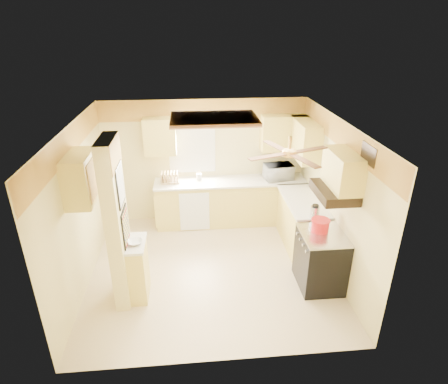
{
  "coord_description": "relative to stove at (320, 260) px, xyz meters",
  "views": [
    {
      "loc": [
        -0.28,
        -5.23,
        3.86
      ],
      "look_at": [
        0.24,
        0.35,
        1.27
      ],
      "focal_mm": 30.0,
      "sensor_mm": 36.0,
      "label": 1
    }
  ],
  "objects": [
    {
      "name": "range_hood",
      "position": [
        0.07,
        0.0,
        1.16
      ],
      "size": [
        0.5,
        0.76,
        0.14
      ],
      "primitive_type": "cube",
      "color": "black",
      "rests_on": "upper_cab_over_stove"
    },
    {
      "name": "bowl",
      "position": [
        -2.79,
        -0.03,
        0.51
      ],
      "size": [
        0.26,
        0.26,
        0.05
      ],
      "primitive_type": "imported",
      "rotation": [
        0.0,
        0.0,
        0.25
      ],
      "color": "white",
      "rests_on": "ledge_top"
    },
    {
      "name": "countertop_back",
      "position": [
        -1.17,
        2.14,
        0.46
      ],
      "size": [
        3.04,
        0.64,
        0.04
      ],
      "primitive_type": "cube",
      "color": "silver",
      "rests_on": "lower_cabinets_back"
    },
    {
      "name": "dish_rack",
      "position": [
        -2.38,
        2.17,
        0.55
      ],
      "size": [
        0.38,
        0.29,
        0.2
      ],
      "color": "tan",
      "rests_on": "countertop_back"
    },
    {
      "name": "poster_nashville",
      "position": [
        -2.91,
        0.0,
        0.74
      ],
      "size": [
        0.02,
        0.42,
        0.57
      ],
      "color": "black",
      "rests_on": "partition_column"
    },
    {
      "name": "floor",
      "position": [
        -1.67,
        0.55,
        -0.46
      ],
      "size": [
        4.0,
        4.0,
        0.0
      ],
      "primitive_type": "plane",
      "color": "beige",
      "rests_on": "ground"
    },
    {
      "name": "stove",
      "position": [
        0.0,
        0.0,
        0.0
      ],
      "size": [
        0.68,
        0.77,
        0.92
      ],
      "color": "black",
      "rests_on": "floor"
    },
    {
      "name": "wall_front",
      "position": [
        -1.67,
        -1.35,
        0.79
      ],
      "size": [
        4.0,
        0.0,
        4.0
      ],
      "primitive_type": "plane",
      "rotation": [
        -1.57,
        0.0,
        0.0
      ],
      "color": "#DDCE87",
      "rests_on": "floor"
    },
    {
      "name": "upper_cab_right",
      "position": [
        0.16,
        1.8,
        1.39
      ],
      "size": [
        0.35,
        1.0,
        0.7
      ],
      "primitive_type": "cube",
      "color": "#E9D770",
      "rests_on": "wall_right"
    },
    {
      "name": "vent_grate",
      "position": [
        0.31,
        -0.35,
        1.84
      ],
      "size": [
        0.02,
        0.4,
        0.25
      ],
      "primitive_type": "cube",
      "color": "black",
      "rests_on": "wall_right"
    },
    {
      "name": "poster_menu",
      "position": [
        -2.91,
        0.0,
        1.39
      ],
      "size": [
        0.02,
        0.42,
        0.57
      ],
      "color": "black",
      "rests_on": "partition_column"
    },
    {
      "name": "ceiling_light_panel",
      "position": [
        -1.57,
        1.05,
        2.0
      ],
      "size": [
        1.35,
        0.95,
        0.06
      ],
      "color": "brown",
      "rests_on": "ceiling"
    },
    {
      "name": "window",
      "position": [
        -1.92,
        2.44,
        1.09
      ],
      "size": [
        0.92,
        0.02,
        1.02
      ],
      "color": "white",
      "rests_on": "wall_back"
    },
    {
      "name": "kettle",
      "position": [
        0.0,
        0.48,
        0.59
      ],
      "size": [
        0.15,
        0.15,
        0.24
      ],
      "color": "silver",
      "rests_on": "countertop_right"
    },
    {
      "name": "countertop_right",
      "position": [
        0.02,
        1.15,
        0.46
      ],
      "size": [
        0.64,
        1.44,
        0.04
      ],
      "primitive_type": "cube",
      "color": "silver",
      "rests_on": "lower_cabinets_right"
    },
    {
      "name": "dutch_oven",
      "position": [
        -0.03,
        0.12,
        0.55
      ],
      "size": [
        0.29,
        0.29,
        0.19
      ],
      "color": "red",
      "rests_on": "stove"
    },
    {
      "name": "wall_right",
      "position": [
        0.33,
        0.55,
        0.79
      ],
      "size": [
        0.0,
        3.8,
        3.8
      ],
      "primitive_type": "plane",
      "rotation": [
        1.57,
        0.0,
        -1.57
      ],
      "color": "#DDCE87",
      "rests_on": "floor"
    },
    {
      "name": "ceiling",
      "position": [
        -1.67,
        0.55,
        2.04
      ],
      "size": [
        4.0,
        4.0,
        0.0
      ],
      "primitive_type": "plane",
      "rotation": [
        3.14,
        0.0,
        0.0
      ],
      "color": "white",
      "rests_on": "wall_back"
    },
    {
      "name": "dishwasher_panel",
      "position": [
        -1.92,
        1.84,
        -0.03
      ],
      "size": [
        0.58,
        0.02,
        0.8
      ],
      "primitive_type": "cube",
      "color": "white",
      "rests_on": "lower_cabinets_back"
    },
    {
      "name": "ceiling_fan",
      "position": [
        -0.67,
        -0.15,
        1.83
      ],
      "size": [
        1.15,
        1.15,
        0.26
      ],
      "color": "gold",
      "rests_on": "ceiling"
    },
    {
      "name": "ledge_top",
      "position": [
        -2.8,
        0.0,
        0.46
      ],
      "size": [
        0.28,
        0.58,
        0.04
      ],
      "primitive_type": "cube",
      "color": "silver",
      "rests_on": "partition_ledge"
    },
    {
      "name": "upper_cab_over_stove",
      "position": [
        0.16,
        0.0,
        1.49
      ],
      "size": [
        0.35,
        0.76,
        0.52
      ],
      "primitive_type": "cube",
      "color": "#E9D770",
      "rests_on": "wall_right"
    },
    {
      "name": "upper_cab_back_left",
      "position": [
        -2.52,
        2.27,
        1.39
      ],
      "size": [
        0.6,
        0.35,
        0.7
      ],
      "primitive_type": "cube",
      "color": "#E9D770",
      "rests_on": "wall_back"
    },
    {
      "name": "microwave",
      "position": [
        -0.21,
        2.14,
        0.63
      ],
      "size": [
        0.6,
        0.44,
        0.31
      ],
      "primitive_type": "imported",
      "rotation": [
        0.0,
        0.0,
        3.27
      ],
      "color": "white",
      "rests_on": "countertop_back"
    },
    {
      "name": "lower_cabinets_back",
      "position": [
        -1.17,
        2.15,
        -0.01
      ],
      "size": [
        3.0,
        0.6,
        0.9
      ],
      "primitive_type": "cube",
      "color": "#E9D770",
      "rests_on": "floor"
    },
    {
      "name": "lower_cabinets_right",
      "position": [
        0.03,
        1.15,
        -0.01
      ],
      "size": [
        0.6,
        1.4,
        0.9
      ],
      "primitive_type": "cube",
      "color": "#E9D770",
      "rests_on": "floor"
    },
    {
      "name": "upper_cab_left_wall",
      "position": [
        -3.49,
        0.3,
        1.39
      ],
      "size": [
        0.35,
        0.75,
        0.7
      ],
      "primitive_type": "cube",
      "color": "#E9D770",
      "rests_on": "wall_left"
    },
    {
      "name": "wall_back",
      "position": [
        -1.67,
        2.45,
        0.79
      ],
      "size": [
        4.0,
        0.0,
        4.0
      ],
      "primitive_type": "plane",
      "rotation": [
        1.57,
        0.0,
        0.0
      ],
      "color": "#DDCE87",
      "rests_on": "floor"
    },
    {
      "name": "partition_ledge",
      "position": [
        -2.8,
        0.0,
        -0.01
      ],
      "size": [
        0.25,
        0.55,
        0.9
      ],
      "primitive_type": "cube",
      "color": "#E9D770",
      "rests_on": "floor"
    },
    {
      "name": "wallpaper_border",
      "position": [
        -1.67,
        2.43,
        1.84
      ],
      "size": [
        4.0,
        0.02,
        0.4
      ],
      "primitive_type": "cube",
      "color": "#FFC84B",
      "rests_on": "wall_back"
    },
    {
      "name": "partition_column",
      "position": [
        -3.02,
        0.0,
        0.79
      ],
      "size": [
        0.2,
        0.7,
        2.5
      ],
      "primitive_type": "cube",
      "color": "#DDCE87",
      "rests_on": "floor"
    },
    {
      "name": "wall_left",
      "position": [
        -3.67,
        0.55,
        0.79
      ],
      "size": [
        0.0,
        3.8,
        3.8
      ],
      "primitive_type": "plane",
      "rotation": [
        1.57,
        0.0,
        1.57
      ],
      "color": "#DDCE87",
      "rests_on": "floor"
    },
    {
      "name": "upper_cab_back_right",
      "position": [
        -0.12,
        2.27,
        1.39
      ],
      "size": [
        0.9,
        0.35,
        0.7
      ],
      "primitive_type": "cube",
      "color": "#E9D770",
      "rests_on": "wall_back"
    },
    {
      "name": "utensil_crock",
      "position": [
        -1.8,
        2.22,
        0.55
      ],
      "size": [
        0.11,
        0.11,
        0.21
      ],
      "color": "white",
      "rests_on": "countertop_back"
    }
  ]
}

